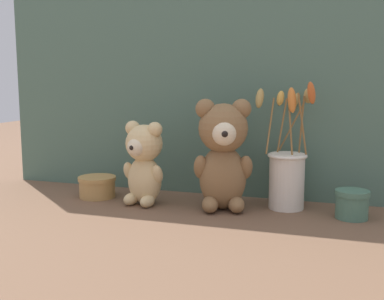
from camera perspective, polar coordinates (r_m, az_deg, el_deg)
name	(u,v)px	position (r m, az deg, el deg)	size (l,w,h in m)	color
ground_plane	(189,208)	(1.19, -0.30, -6.94)	(4.00, 4.00, 0.00)	brown
backdrop_wall	(209,58)	(1.31, 2.03, 10.81)	(1.21, 0.02, 0.74)	#4C6B5B
teddy_bear_large	(223,152)	(1.16, 3.70, -0.29)	(0.15, 0.14, 0.27)	olive
teddy_bear_medium	(144,161)	(1.22, -5.75, -1.34)	(0.12, 0.11, 0.21)	#DBBC84
flower_vase	(287,171)	(1.20, 11.22, -2.44)	(0.15, 0.14, 0.31)	silver
decorative_tin_tall	(97,187)	(1.32, -11.17, -4.29)	(0.10, 0.10, 0.06)	tan
decorative_tin_short	(352,204)	(1.16, 18.43, -6.11)	(0.08, 0.08, 0.07)	#47705B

